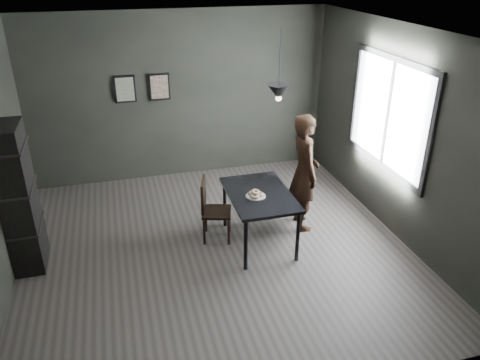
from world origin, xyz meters
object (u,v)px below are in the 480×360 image
object	(u,v)px
cafe_table	(259,199)
pendant_lamp	(279,92)
woman	(304,172)
white_plate	(256,197)
wood_chair	(211,206)
shelf_unit	(19,199)

from	to	relation	value
cafe_table	pendant_lamp	size ratio (longest dim) A/B	1.39
woman	pendant_lamp	size ratio (longest dim) A/B	1.94
white_plate	wood_chair	world-z (taller)	wood_chair
woman	wood_chair	xyz separation A→B (m)	(-1.33, 0.00, -0.34)
woman	shelf_unit	bearing A→B (deg)	93.94
woman	shelf_unit	world-z (taller)	shelf_unit
white_plate	woman	bearing A→B (deg)	23.88
white_plate	shelf_unit	xyz separation A→B (m)	(-2.84, 0.39, 0.17)
cafe_table	wood_chair	bearing A→B (deg)	155.33
shelf_unit	pendant_lamp	bearing A→B (deg)	-3.92
woman	pendant_lamp	xyz separation A→B (m)	(-0.48, -0.17, 1.21)
shelf_unit	pendant_lamp	xyz separation A→B (m)	(3.17, -0.20, 1.13)
white_plate	pendant_lamp	bearing A→B (deg)	29.54
cafe_table	white_plate	distance (m)	0.15
woman	wood_chair	world-z (taller)	woman
wood_chair	pendant_lamp	distance (m)	1.77
woman	pendant_lamp	bearing A→B (deg)	114.06
cafe_table	woman	distance (m)	0.80
shelf_unit	pendant_lamp	size ratio (longest dim) A/B	2.14
white_plate	woman	size ratio (longest dim) A/B	0.14
woman	pendant_lamp	distance (m)	1.31
wood_chair	pendant_lamp	size ratio (longest dim) A/B	1.02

